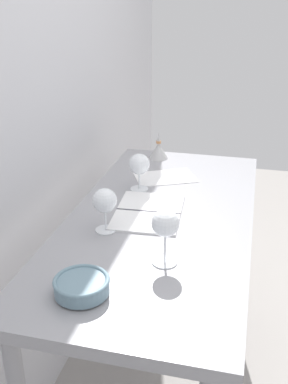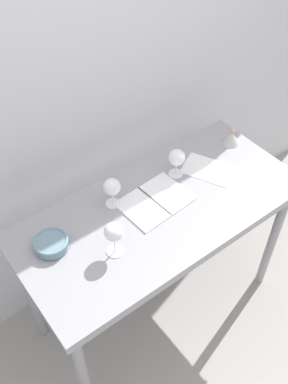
{
  "view_description": "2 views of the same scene",
  "coord_description": "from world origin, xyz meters",
  "views": [
    {
      "loc": [
        -1.45,
        -0.3,
        1.64
      ],
      "look_at": [
        -0.05,
        0.05,
        1.01
      ],
      "focal_mm": 42.43,
      "sensor_mm": 36.0,
      "label": 1
    },
    {
      "loc": [
        -0.89,
        -1.04,
        2.43
      ],
      "look_at": [
        -0.06,
        0.05,
        1.0
      ],
      "focal_mm": 40.89,
      "sensor_mm": 36.0,
      "label": 2
    }
  ],
  "objects": [
    {
      "name": "ground_plane",
      "position": [
        0.0,
        0.0,
        0.0
      ],
      "size": [
        6.0,
        6.0,
        0.0
      ],
      "primitive_type": "plane",
      "color": "#9A9590"
    },
    {
      "name": "back_wall",
      "position": [
        0.0,
        0.49,
        1.3
      ],
      "size": [
        3.8,
        0.04,
        2.6
      ],
      "primitive_type": "cube",
      "color": "silver",
      "rests_on": "ground_plane"
    },
    {
      "name": "steel_counter",
      "position": [
        0.0,
        -0.01,
        0.79
      ],
      "size": [
        1.4,
        0.65,
        0.9
      ],
      "color": "gray",
      "rests_on": "ground_plane"
    },
    {
      "name": "wine_glass_near_left",
      "position": [
        -0.31,
        -0.08,
        1.03
      ],
      "size": [
        0.08,
        0.08,
        0.17
      ],
      "color": "white",
      "rests_on": "steel_counter"
    },
    {
      "name": "wine_glass_far_right",
      "position": [
        0.2,
        0.13,
        1.01
      ],
      "size": [
        0.08,
        0.08,
        0.15
      ],
      "color": "white",
      "rests_on": "steel_counter"
    },
    {
      "name": "wine_glass_far_left",
      "position": [
        -0.16,
        0.15,
        1.01
      ],
      "size": [
        0.08,
        0.08,
        0.15
      ],
      "color": "white",
      "rests_on": "steel_counter"
    },
    {
      "name": "open_notebook",
      "position": [
        0.0,
        0.04,
        0.9
      ],
      "size": [
        0.34,
        0.26,
        0.01
      ],
      "rotation": [
        0.0,
        0.0,
        0.07
      ],
      "color": "white",
      "rests_on": "steel_counter"
    },
    {
      "name": "tasting_sheet_upper",
      "position": [
        0.36,
        0.05,
        0.9
      ],
      "size": [
        0.26,
        0.3,
        0.0
      ],
      "primitive_type": "cube",
      "rotation": [
        0.0,
        0.0,
        0.46
      ],
      "color": "white",
      "rests_on": "steel_counter"
    },
    {
      "name": "tasting_bowl",
      "position": [
        -0.52,
        0.1,
        0.93
      ],
      "size": [
        0.15,
        0.15,
        0.05
      ],
      "color": "#4C4C4C",
      "rests_on": "steel_counter"
    },
    {
      "name": "decanter_funnel",
      "position": [
        0.6,
        0.13,
        0.94
      ],
      "size": [
        0.09,
        0.09,
        0.13
      ],
      "color": "#B5B5B5",
      "rests_on": "steel_counter"
    }
  ]
}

